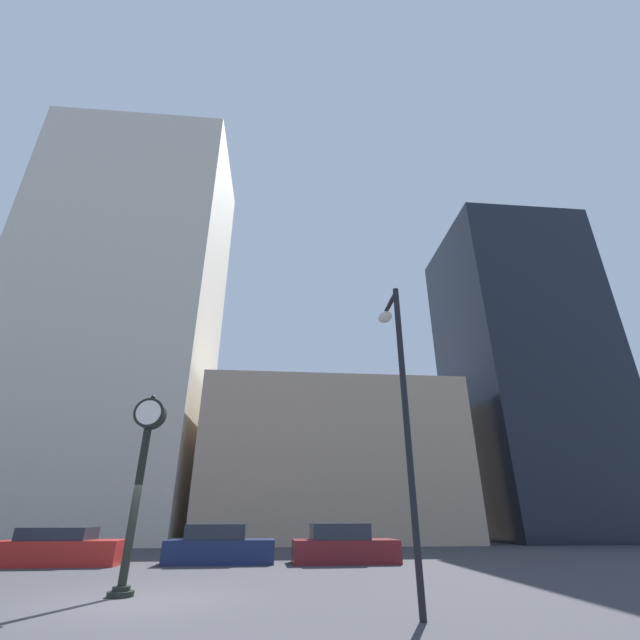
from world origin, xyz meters
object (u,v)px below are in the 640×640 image
at_px(car_navy, 220,547).
at_px(car_maroon, 343,546).
at_px(street_clock, 142,462).
at_px(car_red, 60,549).
at_px(street_lamp_right, 399,386).

relative_size(car_navy, car_maroon, 1.01).
bearing_deg(street_clock, car_red, 122.77).
height_order(street_clock, car_red, street_clock).
relative_size(car_maroon, street_lamp_right, 0.64).
height_order(car_red, car_navy, car_navy).
height_order(car_maroon, street_lamp_right, street_lamp_right).
distance_m(car_red, car_navy, 6.18).
distance_m(street_clock, car_red, 9.26).
relative_size(street_clock, car_maroon, 1.12).
bearing_deg(car_navy, street_lamp_right, -65.93).
bearing_deg(car_red, street_lamp_right, -42.96).
distance_m(car_navy, car_maroon, 5.11).
bearing_deg(car_navy, car_red, -179.51).
relative_size(street_clock, car_red, 1.04).
distance_m(car_maroon, street_lamp_right, 11.10).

